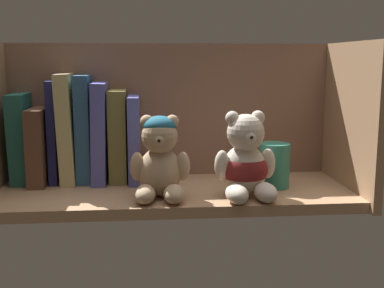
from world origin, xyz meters
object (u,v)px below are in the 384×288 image
object	(u,v)px
book_2	(55,131)
book_4	(85,128)
book_5	(101,132)
pillar_candle	(274,165)
book_3	(68,128)
book_7	(134,138)
book_0	(22,138)
teddy_bear_larger	(160,159)
book_1	(41,145)
teddy_bear_smaller	(245,163)
book_6	(118,135)

from	to	relation	value
book_2	book_4	bearing A→B (deg)	0.00
book_2	book_5	world-z (taller)	book_2
pillar_candle	book_4	bearing A→B (deg)	167.01
book_3	book_7	xyz separation A→B (cm)	(13.20, 0.00, -2.20)
book_3	book_7	size ratio (longest dim) A/B	1.25
book_0	book_4	xyz separation A→B (cm)	(12.46, 0.00, 1.81)
book_2	book_3	distance (cm)	2.73
book_2	teddy_bear_larger	bearing A→B (deg)	-34.65
book_1	teddy_bear_smaller	xyz separation A→B (cm)	(38.73, -15.01, -1.42)
book_0	book_2	xyz separation A→B (cm)	(6.58, 0.00, 1.28)
pillar_candle	book_3	bearing A→B (deg)	168.02
book_2	book_5	distance (cm)	9.07
book_0	book_4	size ratio (longest dim) A/B	0.83
book_0	teddy_bear_smaller	bearing A→B (deg)	-19.47
book_3	book_6	size ratio (longest dim) A/B	1.18
book_1	teddy_bear_smaller	bearing A→B (deg)	-21.19
book_4	book_6	distance (cm)	6.87
book_1	book_4	world-z (taller)	book_4
book_3	pillar_candle	bearing A→B (deg)	-11.98
book_3	book_6	bearing A→B (deg)	0.00
teddy_bear_larger	book_1	bearing A→B (deg)	148.71
book_1	pillar_candle	xyz separation A→B (cm)	(45.66, -8.52, -3.23)
book_2	book_4	xyz separation A→B (cm)	(5.88, 0.00, 0.53)
book_3	teddy_bear_larger	distance (cm)	23.30
book_6	teddy_bear_larger	world-z (taller)	book_6
book_0	teddy_bear_smaller	distance (cm)	45.13
book_4	book_7	xyz separation A→B (cm)	(9.96, 0.00, -2.05)
teddy_bear_larger	pillar_candle	distance (cm)	23.07
book_0	book_3	bearing A→B (deg)	0.00
book_2	book_4	size ratio (longest dim) A/B	0.95
book_5	book_0	bearing A→B (deg)	180.00
book_2	teddy_bear_smaller	size ratio (longest dim) A/B	1.31
book_1	book_2	world-z (taller)	book_2
book_1	book_4	xyz separation A→B (cm)	(8.72, -0.00, 3.19)
book_5	teddy_bear_smaller	size ratio (longest dim) A/B	1.29
book_7	teddy_bear_smaller	xyz separation A→B (cm)	(20.05, -15.01, -2.56)
book_4	teddy_bear_smaller	bearing A→B (deg)	-26.58
book_3	pillar_candle	distance (cm)	41.60
book_1	book_7	world-z (taller)	book_7
book_2	book_5	bearing A→B (deg)	-0.00
book_0	teddy_bear_larger	size ratio (longest dim) A/B	1.20
book_7	pillar_candle	bearing A→B (deg)	-17.53
book_0	book_7	bearing A→B (deg)	0.00
book_3	pillar_candle	size ratio (longest dim) A/B	2.53
book_0	book_6	world-z (taller)	book_6
book_7	teddy_bear_smaller	world-z (taller)	book_7
book_1	teddy_bear_smaller	world-z (taller)	teddy_bear_smaller
book_6	teddy_bear_larger	size ratio (longest dim) A/B	1.24
book_2	teddy_bear_larger	xyz separation A→B (cm)	(20.66, -14.28, -3.14)
book_1	teddy_bear_larger	world-z (taller)	book_1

